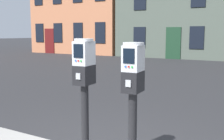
# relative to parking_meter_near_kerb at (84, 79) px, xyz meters

# --- Properties ---
(parking_meter_near_kerb) EXTENTS (0.23, 0.26, 1.48)m
(parking_meter_near_kerb) POSITION_rel_parking_meter_near_kerb_xyz_m (0.00, 0.00, 0.00)
(parking_meter_near_kerb) COLOR black
(parking_meter_near_kerb) RESTS_ON sidewalk_slab
(parking_meter_twin_adjacent) EXTENTS (0.23, 0.26, 1.44)m
(parking_meter_twin_adjacent) POSITION_rel_parking_meter_near_kerb_xyz_m (0.61, -0.00, -0.02)
(parking_meter_twin_adjacent) COLOR black
(parking_meter_twin_adjacent) RESTS_ON sidewalk_slab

